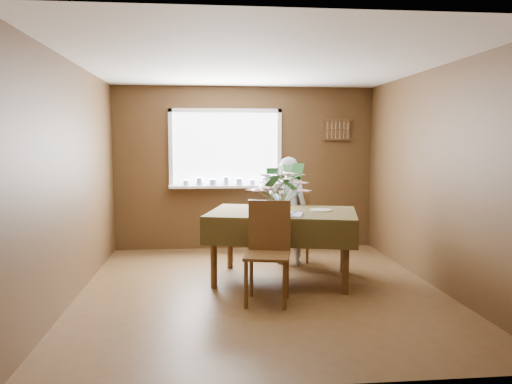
{
  "coord_description": "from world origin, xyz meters",
  "views": [
    {
      "loc": [
        -0.61,
        -5.44,
        1.66
      ],
      "look_at": [
        0.0,
        0.55,
        1.05
      ],
      "focal_mm": 35.0,
      "sensor_mm": 36.0,
      "label": 1
    }
  ],
  "objects": [
    {
      "name": "spoon_rack",
      "position": [
        1.45,
        2.22,
        1.85
      ],
      "size": [
        0.44,
        0.05,
        0.33
      ],
      "color": "brown",
      "rests_on": "wall_back"
    },
    {
      "name": "side_plate",
      "position": [
        0.77,
        0.37,
        0.84
      ],
      "size": [
        0.27,
        0.27,
        0.01
      ],
      "primitive_type": "cylinder",
      "rotation": [
        0.0,
        0.0,
        0.05
      ],
      "color": "white",
      "rests_on": "dining_table"
    },
    {
      "name": "table_knife",
      "position": [
        0.39,
        0.15,
        0.85
      ],
      "size": [
        0.11,
        0.2,
        0.0
      ],
      "primitive_type": "cube",
      "rotation": [
        0.0,
        0.0,
        -0.47
      ],
      "color": "silver",
      "rests_on": "dining_table"
    },
    {
      "name": "wall_front",
      "position": [
        0.0,
        -2.25,
        1.25
      ],
      "size": [
        4.0,
        0.0,
        4.0
      ],
      "primitive_type": "plane",
      "rotation": [
        -1.57,
        0.0,
        0.0
      ],
      "color": "brown",
      "rests_on": "floor"
    },
    {
      "name": "chair_far",
      "position": [
        0.58,
        1.23,
        0.53
      ],
      "size": [
        0.47,
        0.47,
        0.97
      ],
      "rotation": [
        0.0,
        0.0,
        3.27
      ],
      "color": "brown",
      "rests_on": "floor"
    },
    {
      "name": "wall_back",
      "position": [
        0.0,
        2.25,
        1.25
      ],
      "size": [
        4.0,
        0.0,
        4.0
      ],
      "primitive_type": "plane",
      "rotation": [
        1.57,
        0.0,
        0.0
      ],
      "color": "brown",
      "rests_on": "floor"
    },
    {
      "name": "chair_near",
      "position": [
        0.03,
        -0.39,
        0.56
      ],
      "size": [
        0.54,
        0.54,
        1.04
      ],
      "rotation": [
        0.0,
        0.0,
        -0.23
      ],
      "color": "brown",
      "rests_on": "floor"
    },
    {
      "name": "floor",
      "position": [
        0.0,
        0.0,
        0.0
      ],
      "size": [
        4.5,
        4.5,
        0.0
      ],
      "primitive_type": "plane",
      "color": "#4A3119",
      "rests_on": "ground"
    },
    {
      "name": "flower_bouquet",
      "position": [
        0.25,
        0.17,
        1.16
      ],
      "size": [
        0.58,
        0.58,
        0.5
      ],
      "rotation": [
        0.0,
        0.0,
        -0.1
      ],
      "color": "white",
      "rests_on": "dining_table"
    },
    {
      "name": "window_assembly",
      "position": [
        -0.3,
        2.19,
        1.34
      ],
      "size": [
        1.72,
        0.2,
        1.22
      ],
      "color": "white",
      "rests_on": "wall_back"
    },
    {
      "name": "wall_right",
      "position": [
        2.0,
        0.0,
        1.25
      ],
      "size": [
        0.0,
        4.5,
        4.5
      ],
      "primitive_type": "plane",
      "rotation": [
        1.57,
        0.0,
        -1.57
      ],
      "color": "brown",
      "rests_on": "floor"
    },
    {
      "name": "seated_woman",
      "position": [
        0.5,
        1.14,
        0.73
      ],
      "size": [
        0.63,
        0.53,
        1.46
      ],
      "primitive_type": "imported",
      "rotation": [
        0.0,
        0.0,
        2.76
      ],
      "color": "white",
      "rests_on": "floor"
    },
    {
      "name": "dining_table",
      "position": [
        0.3,
        0.37,
        0.73
      ],
      "size": [
        1.96,
        1.56,
        0.84
      ],
      "rotation": [
        0.0,
        0.0,
        -0.25
      ],
      "color": "brown",
      "rests_on": "floor"
    },
    {
      "name": "wall_left",
      "position": [
        -2.0,
        0.0,
        1.25
      ],
      "size": [
        0.0,
        4.5,
        4.5
      ],
      "primitive_type": "plane",
      "rotation": [
        1.57,
        0.0,
        1.57
      ],
      "color": "brown",
      "rests_on": "floor"
    },
    {
      "name": "ceiling",
      "position": [
        0.0,
        0.0,
        2.5
      ],
      "size": [
        4.5,
        4.5,
        0.0
      ],
      "primitive_type": "plane",
      "rotation": [
        3.14,
        0.0,
        0.0
      ],
      "color": "white",
      "rests_on": "wall_back"
    }
  ]
}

